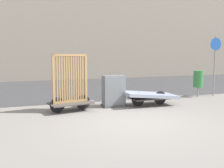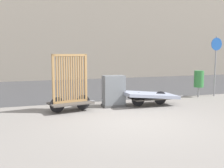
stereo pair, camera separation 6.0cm
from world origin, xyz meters
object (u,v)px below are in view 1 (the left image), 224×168
at_px(utility_cabinet, 114,92).
at_px(bike_cart_with_mattress, 149,95).
at_px(bike_cart_with_bedframe, 71,91).
at_px(sign_post, 215,58).
at_px(trash_bin, 198,79).

bearing_deg(utility_cabinet, bike_cart_with_mattress, -10.23).
bearing_deg(utility_cabinet, bike_cart_with_bedframe, -171.59).
bearing_deg(sign_post, bike_cart_with_bedframe, -171.85).
distance_m(bike_cart_with_bedframe, sign_post, 6.40).
relative_size(bike_cart_with_mattress, trash_bin, 2.12).
bearing_deg(bike_cart_with_bedframe, utility_cabinet, -3.12).
bearing_deg(utility_cabinet, trash_bin, 9.77).
height_order(bike_cart_with_mattress, utility_cabinet, utility_cabinet).
height_order(bike_cart_with_mattress, trash_bin, trash_bin).
distance_m(utility_cabinet, trash_bin, 4.03).
bearing_deg(bike_cart_with_bedframe, bike_cart_with_mattress, -11.55).
distance_m(bike_cart_with_bedframe, trash_bin, 5.55).
relative_size(bike_cart_with_mattress, utility_cabinet, 2.19).
relative_size(bike_cart_with_bedframe, utility_cabinet, 1.94).
bearing_deg(trash_bin, utility_cabinet, -170.23).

